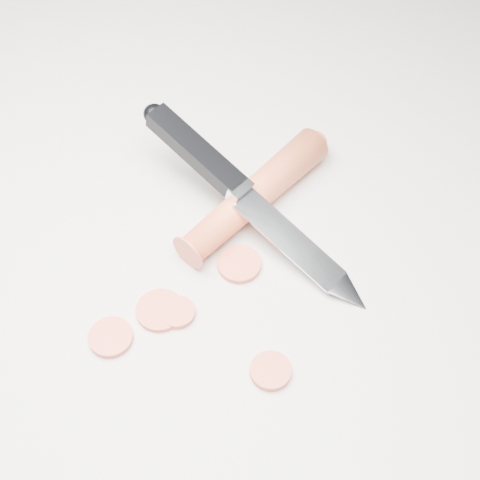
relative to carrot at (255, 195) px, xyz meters
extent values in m
plane|color=silver|center=(-0.07, -0.08, -0.02)|extent=(2.40, 2.40, 0.00)
cylinder|color=#E85529|center=(0.00, 0.00, 0.00)|extent=(0.15, 0.14, 0.03)
cylinder|color=#E44F36|center=(-0.10, -0.10, -0.02)|extent=(0.04, 0.04, 0.01)
cylinder|color=#E44F36|center=(-0.01, -0.17, -0.01)|extent=(0.03, 0.03, 0.01)
cylinder|color=#E44F36|center=(-0.02, -0.07, -0.01)|extent=(0.04, 0.04, 0.01)
cylinder|color=#E44F36|center=(-0.08, -0.11, -0.01)|extent=(0.03, 0.03, 0.01)
cylinder|color=#E44F36|center=(-0.14, -0.13, -0.01)|extent=(0.04, 0.04, 0.01)
camera|label=1|loc=(-0.06, -0.39, 0.48)|focal=50.00mm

